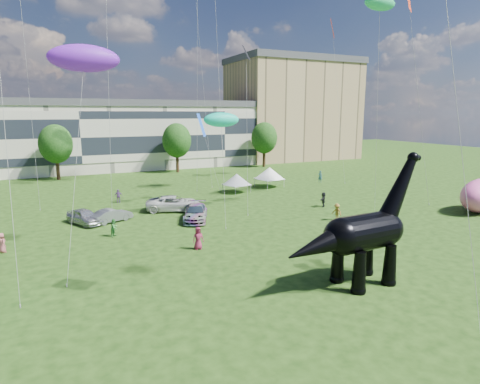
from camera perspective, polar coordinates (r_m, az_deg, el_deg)
name	(u,v)px	position (r m, az deg, el deg)	size (l,w,h in m)	color
ground	(304,300)	(24.33, 9.16, -14.95)	(220.00, 220.00, 0.00)	#16330C
terrace_row	(79,139)	(80.20, -21.96, 7.03)	(78.00, 11.00, 12.00)	beige
apartment_block	(292,112)	(98.17, 7.42, 11.26)	(28.00, 18.00, 22.00)	tan
tree_mid_left	(55,141)	(71.07, -24.77, 6.62)	(5.20, 5.20, 9.44)	#382314
tree_mid_right	(177,138)	(73.98, -9.00, 7.64)	(5.20, 5.20, 9.44)	#382314
tree_far_right	(264,135)	(80.84, 3.47, 8.04)	(5.20, 5.20, 9.44)	#382314
dinosaur_sculpture	(360,235)	(26.01, 16.68, -5.94)	(10.41, 2.98, 8.51)	black
car_silver	(85,217)	(41.89, -21.24, -3.28)	(1.78, 4.42, 1.51)	#B3B3B8
car_grey	(112,215)	(41.82, -17.79, -3.19)	(1.43, 4.10, 1.35)	gray
car_white	(174,203)	(44.94, -9.37, -1.60)	(2.79, 6.04, 1.68)	silver
car_dark	(196,213)	(40.69, -6.32, -2.93)	(2.22, 5.46, 1.58)	#595960
gazebo_near	(237,179)	(54.58, -0.49, 1.83)	(4.53, 4.53, 2.57)	white
gazebo_far	(269,173)	(58.75, 4.20, 2.70)	(4.78, 4.78, 2.91)	white
visitors	(205,213)	(40.18, -4.99, -2.99)	(52.92, 26.90, 1.82)	olive
kites	(178,21)	(43.77, -8.75, 22.86)	(63.83, 47.38, 30.43)	#F43B10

